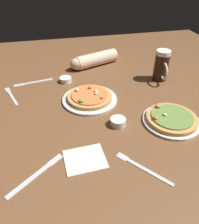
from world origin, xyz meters
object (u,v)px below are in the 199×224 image
(napkin_folded, at_px, (85,159))
(fork_left, at_px, (142,168))
(knife_right, at_px, (36,174))
(pizza_plate_near, at_px, (171,119))
(ramekin_butter, at_px, (118,122))
(beer_mug_dark, at_px, (161,66))
(knife_spare, at_px, (33,82))
(ramekin_sauce, at_px, (66,80))
(diner_arm, at_px, (93,60))
(pizza_plate_far, at_px, (90,98))
(fork_spare, at_px, (11,95))

(napkin_folded, bearing_deg, fork_left, -23.67)
(knife_right, bearing_deg, pizza_plate_near, 15.51)
(ramekin_butter, distance_m, knife_right, 0.41)
(beer_mug_dark, bearing_deg, knife_right, -142.40)
(ramekin_butter, relative_size, knife_spare, 0.31)
(ramekin_sauce, distance_m, ramekin_butter, 0.50)
(ramekin_butter, height_order, knife_right, ramekin_butter)
(ramekin_butter, bearing_deg, pizza_plate_near, -7.94)
(fork_left, bearing_deg, ramekin_sauce, 106.18)
(ramekin_sauce, relative_size, knife_spare, 0.31)
(fork_left, height_order, knife_spare, same)
(fork_left, xyz_separation_m, diner_arm, (-0.00, 0.90, 0.04))
(knife_right, bearing_deg, ramekin_sauce, 75.80)
(fork_left, relative_size, knife_spare, 0.82)
(ramekin_sauce, height_order, diner_arm, diner_arm)
(knife_spare, bearing_deg, knife_right, -87.97)
(ramekin_sauce, distance_m, knife_spare, 0.20)
(ramekin_butter, xyz_separation_m, diner_arm, (0.01, 0.65, 0.03))
(napkin_folded, bearing_deg, pizza_plate_far, 76.84)
(pizza_plate_near, distance_m, knife_spare, 0.82)
(pizza_plate_far, bearing_deg, napkin_folded, -103.16)
(knife_right, bearing_deg, ramekin_butter, 29.35)
(beer_mug_dark, xyz_separation_m, ramekin_butter, (-0.37, -0.36, -0.07))
(beer_mug_dark, bearing_deg, napkin_folded, -136.14)
(pizza_plate_near, bearing_deg, napkin_folded, -162.32)
(ramekin_sauce, height_order, knife_spare, ramekin_sauce)
(fork_left, bearing_deg, pizza_plate_near, 44.18)
(ramekin_butter, height_order, fork_left, ramekin_butter)
(ramekin_sauce, height_order, ramekin_butter, ramekin_butter)
(ramekin_sauce, relative_size, fork_left, 0.37)
(ramekin_sauce, height_order, knife_right, ramekin_sauce)
(ramekin_butter, height_order, fork_spare, ramekin_butter)
(pizza_plate_near, height_order, knife_right, pizza_plate_near)
(diner_arm, bearing_deg, napkin_folded, -103.28)
(fork_left, bearing_deg, pizza_plate_far, 102.11)
(fork_spare, bearing_deg, ramekin_butter, -36.35)
(knife_right, distance_m, fork_spare, 0.59)
(ramekin_sauce, height_order, napkin_folded, ramekin_sauce)
(pizza_plate_near, height_order, diner_arm, diner_arm)
(fork_spare, bearing_deg, diner_arm, 28.59)
(napkin_folded, xyz_separation_m, knife_right, (-0.18, -0.03, -0.00))
(ramekin_butter, xyz_separation_m, knife_spare, (-0.38, 0.49, -0.01))
(pizza_plate_near, relative_size, ramekin_butter, 3.69)
(pizza_plate_near, bearing_deg, ramekin_sauce, 131.42)
(knife_right, relative_size, diner_arm, 0.58)
(ramekin_sauce, height_order, fork_spare, ramekin_sauce)
(pizza_plate_far, xyz_separation_m, ramekin_butter, (0.09, -0.23, 0.00))
(pizza_plate_far, distance_m, ramekin_sauce, 0.26)
(napkin_folded, height_order, diner_arm, diner_arm)
(napkin_folded, relative_size, fork_spare, 0.77)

